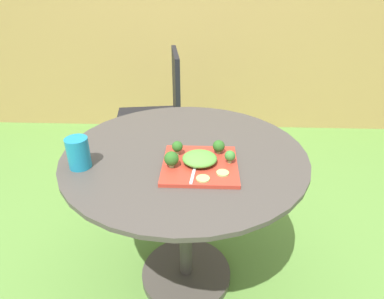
# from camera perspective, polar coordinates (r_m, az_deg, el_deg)

# --- Properties ---
(ground_plane) EXTENTS (12.00, 12.00, 0.00)m
(ground_plane) POSITION_cam_1_polar(r_m,az_deg,el_deg) (1.76, -1.01, -21.28)
(ground_plane) COLOR #568438
(bamboo_fence) EXTENTS (8.00, 0.08, 1.41)m
(bamboo_fence) POSITION_cam_1_polar(r_m,az_deg,el_deg) (3.06, 0.94, 16.57)
(bamboo_fence) COLOR #9E7F47
(bamboo_fence) RESTS_ON ground_plane
(patio_table) EXTENTS (0.96, 0.96, 0.72)m
(patio_table) POSITION_cam_1_polar(r_m,az_deg,el_deg) (1.43, -1.18, -8.72)
(patio_table) COLOR #423D38
(patio_table) RESTS_ON ground_plane
(patio_chair) EXTENTS (0.50, 0.50, 0.90)m
(patio_chair) POSITION_cam_1_polar(r_m,az_deg,el_deg) (2.27, -5.50, 7.39)
(patio_chair) COLOR black
(patio_chair) RESTS_ON ground_plane
(salad_plate) EXTENTS (0.27, 0.27, 0.01)m
(salad_plate) POSITION_cam_1_polar(r_m,az_deg,el_deg) (1.19, 1.40, -2.76)
(salad_plate) COLOR #AD3323
(salad_plate) RESTS_ON patio_table
(drinking_glass) EXTENTS (0.08, 0.08, 0.12)m
(drinking_glass) POSITION_cam_1_polar(r_m,az_deg,el_deg) (1.24, -19.24, -0.82)
(drinking_glass) COLOR teal
(drinking_glass) RESTS_ON patio_table
(fork) EXTENTS (0.03, 0.15, 0.00)m
(fork) POSITION_cam_1_polar(r_m,az_deg,el_deg) (1.15, 0.46, -3.40)
(fork) COLOR silver
(fork) RESTS_ON salad_plate
(lettuce_mound) EXTENTS (0.13, 0.12, 0.04)m
(lettuce_mound) POSITION_cam_1_polar(r_m,az_deg,el_deg) (1.18, 1.35, -1.58)
(lettuce_mound) COLOR #519338
(lettuce_mound) RESTS_ON salad_plate
(broccoli_floret_0) EXTENTS (0.04, 0.04, 0.06)m
(broccoli_floret_0) POSITION_cam_1_polar(r_m,az_deg,el_deg) (1.23, -2.59, 0.48)
(broccoli_floret_0) COLOR #99B770
(broccoli_floret_0) RESTS_ON salad_plate
(broccoli_floret_1) EXTENTS (0.05, 0.05, 0.06)m
(broccoli_floret_1) POSITION_cam_1_polar(r_m,az_deg,el_deg) (1.15, -3.62, -1.63)
(broccoli_floret_1) COLOR #99B770
(broccoli_floret_1) RESTS_ON salad_plate
(broccoli_floret_2) EXTENTS (0.04, 0.04, 0.05)m
(broccoli_floret_2) POSITION_cam_1_polar(r_m,az_deg,el_deg) (1.19, 6.67, -1.13)
(broccoli_floret_2) COLOR #99B770
(broccoli_floret_2) RESTS_ON salad_plate
(broccoli_floret_3) EXTENTS (0.05, 0.05, 0.05)m
(broccoli_floret_3) POSITION_cam_1_polar(r_m,az_deg,el_deg) (1.24, 4.71, 0.58)
(broccoli_floret_3) COLOR #99B770
(broccoli_floret_3) RESTS_ON salad_plate
(cucumber_slice_0) EXTENTS (0.04, 0.04, 0.01)m
(cucumber_slice_0) POSITION_cam_1_polar(r_m,az_deg,el_deg) (1.13, 5.39, -4.11)
(cucumber_slice_0) COLOR #8EB766
(cucumber_slice_0) RESTS_ON salad_plate
(cucumber_slice_1) EXTENTS (0.05, 0.05, 0.01)m
(cucumber_slice_1) POSITION_cam_1_polar(r_m,az_deg,el_deg) (1.10, 1.93, -5.10)
(cucumber_slice_1) COLOR #8EB766
(cucumber_slice_1) RESTS_ON salad_plate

